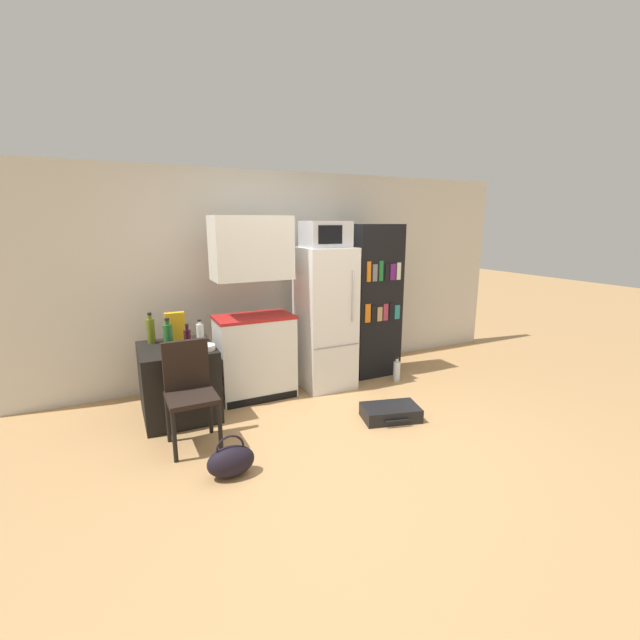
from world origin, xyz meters
TOP-DOWN VIEW (x-y plane):
  - ground_plane at (0.00, 0.00)m, footprint 24.00×24.00m
  - wall_back at (0.20, 2.00)m, footprint 6.40×0.10m
  - side_table at (-1.26, 1.22)m, footprint 0.69×0.75m
  - kitchen_hutch at (-0.43, 1.36)m, footprint 0.82×0.48m
  - refrigerator at (0.39, 1.32)m, footprint 0.58×0.59m
  - microwave at (0.39, 1.32)m, footprint 0.48×0.40m
  - bookshelf at (1.12, 1.41)m, footprint 0.60×0.38m
  - bottle_wine_dark at (-1.18, 0.99)m, footprint 0.07×0.07m
  - bottle_olive_oil at (-1.45, 1.47)m, footprint 0.08×0.08m
  - bottle_green_tall at (-1.32, 1.23)m, footprint 0.09×0.09m
  - bottle_milk_white at (-1.00, 1.35)m, footprint 0.07×0.07m
  - bowl at (-1.03, 0.99)m, footprint 0.18×0.18m
  - cereal_box at (-1.23, 1.40)m, footprint 0.19×0.07m
  - chair at (-1.25, 0.62)m, footprint 0.40×0.41m
  - suitcase_large_flat at (0.56, 0.23)m, footprint 0.61×0.46m
  - handbag at (-1.08, -0.04)m, footprint 0.36×0.20m
  - water_bottle_front at (1.23, 1.05)m, footprint 0.08×0.08m

SIDE VIEW (x-z plane):
  - ground_plane at x=0.00m, z-range 0.00..0.00m
  - suitcase_large_flat at x=0.56m, z-range 0.00..0.13m
  - handbag at x=-1.08m, z-range -0.04..0.29m
  - water_bottle_front at x=1.23m, z-range -0.02..0.28m
  - side_table at x=-1.26m, z-range 0.00..0.71m
  - chair at x=-1.25m, z-range 0.08..0.98m
  - bowl at x=-1.03m, z-range 0.71..0.75m
  - bottle_milk_white at x=-1.00m, z-range 0.69..0.90m
  - refrigerator at x=0.39m, z-range 0.00..1.61m
  - bottle_wine_dark at x=-1.18m, z-range 0.68..0.95m
  - bottle_green_tall at x=-1.32m, z-range 0.68..0.97m
  - bottle_olive_oil at x=-1.45m, z-range 0.68..0.99m
  - cereal_box at x=-1.23m, z-range 0.71..1.01m
  - kitchen_hutch at x=-0.43m, z-range -0.08..1.86m
  - bookshelf at x=1.12m, z-range 0.00..1.85m
  - wall_back at x=0.20m, z-range 0.00..2.46m
  - microwave at x=0.39m, z-range 1.61..1.89m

